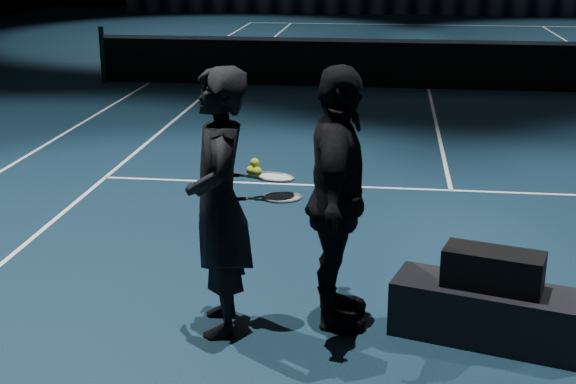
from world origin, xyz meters
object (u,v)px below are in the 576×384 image
at_px(racket_lower, 282,198).
at_px(tennis_balls, 254,169).
at_px(player_a, 219,203).
at_px(racket_upper, 274,177).
at_px(player_bench, 489,314).
at_px(racket_bag, 493,269).
at_px(player_b, 337,200).

distance_m(racket_lower, tennis_balls, 0.29).
distance_m(player_a, tennis_balls, 0.36).
xyz_separation_m(player_a, racket_upper, (0.38, 0.13, 0.17)).
distance_m(player_a, racket_upper, 0.44).
xyz_separation_m(player_bench, racket_upper, (-1.56, 0.08, 0.94)).
bearing_deg(player_a, player_bench, 78.55).
bearing_deg(racket_bag, player_a, -162.20).
distance_m(racket_bag, racket_lower, 1.57).
distance_m(player_b, racket_upper, 0.48).
relative_size(racket_bag, tennis_balls, 5.72).
height_order(racket_lower, racket_upper, racket_upper).
bearing_deg(racket_lower, racket_bag, -15.28).
bearing_deg(tennis_balls, racket_lower, 11.78).
xyz_separation_m(player_a, player_b, (0.83, 0.19, 0.00)).
height_order(player_bench, tennis_balls, tennis_balls).
height_order(racket_upper, tennis_balls, tennis_balls).
relative_size(player_bench, racket_bag, 2.00).
relative_size(racket_bag, player_b, 0.35).
bearing_deg(player_b, player_bench, -99.05).
height_order(racket_bag, racket_lower, racket_lower).
xyz_separation_m(racket_lower, tennis_balls, (-0.19, -0.04, 0.22)).
relative_size(racket_upper, tennis_balls, 5.67).
bearing_deg(player_b, racket_lower, 101.61).
bearing_deg(tennis_balls, player_b, 12.77).
bearing_deg(player_b, racket_bag, -99.05).
xyz_separation_m(racket_bag, tennis_balls, (-1.69, 0.01, 0.67)).
xyz_separation_m(player_a, racket_lower, (0.44, 0.10, 0.03)).
bearing_deg(racket_lower, player_b, -0.00).
relative_size(player_b, racket_lower, 2.86).
height_order(player_b, racket_lower, player_b).
bearing_deg(racket_bag, player_bench, 0.00).
bearing_deg(player_bench, racket_lower, -165.70).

